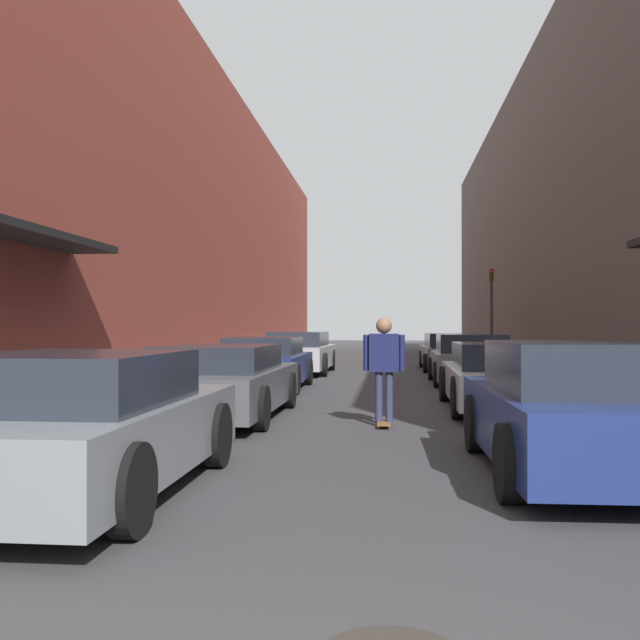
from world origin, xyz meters
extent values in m
plane|color=#38383A|center=(0.00, 19.08, 0.00)|extent=(104.93, 104.93, 0.00)
cube|color=gray|center=(-4.42, 23.85, 0.06)|extent=(1.80, 47.69, 0.12)
cube|color=gray|center=(4.42, 23.85, 0.06)|extent=(1.80, 47.69, 0.12)
cube|color=brown|center=(-7.32, 23.85, 5.22)|extent=(4.00, 47.69, 10.44)
cube|color=black|center=(-4.92, 8.35, 2.90)|extent=(1.00, 4.80, 0.12)
cube|color=#564C47|center=(7.32, 23.85, 5.58)|extent=(4.00, 47.69, 11.16)
cube|color=gray|center=(-2.35, 4.68, 0.52)|extent=(1.92, 4.22, 0.65)
cube|color=#232833|center=(-2.35, 4.47, 1.07)|extent=(1.69, 2.20, 0.46)
cylinder|color=black|center=(-3.29, 5.99, 0.35)|extent=(0.18, 0.70, 0.70)
cylinder|color=black|center=(-1.42, 5.99, 0.35)|extent=(0.18, 0.70, 0.70)
cylinder|color=black|center=(-1.42, 3.38, 0.35)|extent=(0.18, 0.70, 0.70)
cube|color=#515459|center=(-2.36, 10.10, 0.50)|extent=(1.96, 4.75, 0.63)
cube|color=#232833|center=(-2.36, 9.86, 1.01)|extent=(1.71, 2.47, 0.41)
cylinder|color=black|center=(-3.30, 11.57, 0.33)|extent=(0.18, 0.67, 0.67)
cylinder|color=black|center=(-1.42, 11.57, 0.33)|extent=(0.18, 0.67, 0.67)
cylinder|color=black|center=(-3.30, 8.63, 0.33)|extent=(0.18, 0.67, 0.67)
cylinder|color=black|center=(-1.42, 8.63, 0.33)|extent=(0.18, 0.67, 0.67)
cube|color=navy|center=(-2.56, 15.43, 0.51)|extent=(1.85, 4.19, 0.64)
cube|color=#232833|center=(-2.56, 15.22, 1.05)|extent=(1.62, 2.18, 0.43)
cylinder|color=black|center=(-3.46, 16.73, 0.34)|extent=(0.18, 0.69, 0.69)
cylinder|color=black|center=(-1.66, 16.73, 0.34)|extent=(0.18, 0.69, 0.69)
cylinder|color=black|center=(-3.46, 14.13, 0.34)|extent=(0.18, 0.69, 0.69)
cylinder|color=black|center=(-1.66, 14.13, 0.34)|extent=(0.18, 0.69, 0.69)
cube|color=#B7B7BC|center=(-2.46, 21.21, 0.54)|extent=(2.01, 4.81, 0.69)
cube|color=#232833|center=(-2.46, 20.97, 1.11)|extent=(1.72, 2.52, 0.45)
cylinder|color=black|center=(-3.39, 22.69, 0.36)|extent=(0.18, 0.71, 0.71)
cylinder|color=black|center=(-1.53, 22.69, 0.36)|extent=(0.18, 0.71, 0.71)
cylinder|color=black|center=(-3.39, 19.74, 0.36)|extent=(0.18, 0.71, 0.71)
cylinder|color=black|center=(-1.53, 19.74, 0.36)|extent=(0.18, 0.71, 0.71)
cube|color=navy|center=(2.37, 5.96, 0.53)|extent=(1.88, 4.09, 0.68)
cube|color=#232833|center=(2.37, 5.75, 1.13)|extent=(1.63, 2.14, 0.51)
cylinder|color=black|center=(1.49, 7.22, 0.35)|extent=(0.18, 0.70, 0.70)
cylinder|color=black|center=(3.26, 7.22, 0.35)|extent=(0.18, 0.70, 0.70)
cylinder|color=black|center=(1.49, 4.70, 0.35)|extent=(0.18, 0.70, 0.70)
cube|color=silver|center=(2.50, 11.67, 0.49)|extent=(1.98, 4.59, 0.58)
cube|color=#232833|center=(2.50, 11.45, 1.00)|extent=(1.72, 2.40, 0.45)
cylinder|color=black|center=(1.56, 13.09, 0.36)|extent=(0.18, 0.71, 0.71)
cylinder|color=black|center=(3.44, 13.09, 0.36)|extent=(0.18, 0.71, 0.71)
cylinder|color=black|center=(1.56, 10.26, 0.36)|extent=(0.18, 0.71, 0.71)
cylinder|color=black|center=(3.44, 10.26, 0.36)|extent=(0.18, 0.71, 0.71)
cube|color=gray|center=(2.56, 17.49, 0.51)|extent=(1.96, 4.01, 0.66)
cube|color=#232833|center=(2.56, 17.29, 1.08)|extent=(1.71, 2.09, 0.48)
cylinder|color=black|center=(1.62, 18.73, 0.32)|extent=(0.18, 0.64, 0.64)
cylinder|color=black|center=(3.50, 18.73, 0.32)|extent=(0.18, 0.64, 0.64)
cylinder|color=black|center=(1.62, 16.25, 0.32)|extent=(0.18, 0.64, 0.64)
cylinder|color=black|center=(3.50, 16.25, 0.32)|extent=(0.18, 0.64, 0.64)
cube|color=#515459|center=(2.55, 23.23, 0.50)|extent=(2.02, 4.82, 0.65)
cube|color=#232833|center=(2.55, 22.99, 1.05)|extent=(1.74, 2.52, 0.46)
cylinder|color=black|center=(1.62, 24.71, 0.31)|extent=(0.18, 0.63, 0.63)
cylinder|color=black|center=(3.49, 24.71, 0.31)|extent=(0.18, 0.63, 0.63)
cylinder|color=black|center=(1.62, 21.75, 0.31)|extent=(0.18, 0.63, 0.63)
cylinder|color=black|center=(3.49, 21.75, 0.31)|extent=(0.18, 0.63, 0.63)
cube|color=brown|center=(0.37, 9.31, 0.07)|extent=(0.20, 0.78, 0.02)
cylinder|color=beige|center=(0.29, 9.56, 0.03)|extent=(0.03, 0.06, 0.06)
cylinder|color=beige|center=(0.44, 9.56, 0.03)|extent=(0.03, 0.06, 0.06)
cylinder|color=beige|center=(0.29, 9.06, 0.03)|extent=(0.03, 0.06, 0.06)
cylinder|color=beige|center=(0.44, 9.06, 0.03)|extent=(0.03, 0.06, 0.06)
cylinder|color=#2D3351|center=(0.29, 9.31, 0.46)|extent=(0.11, 0.11, 0.76)
cylinder|color=#2D3351|center=(0.44, 9.31, 0.46)|extent=(0.11, 0.11, 0.76)
cube|color=#191E4C|center=(0.37, 9.31, 1.13)|extent=(0.45, 0.20, 0.58)
sphere|color=#8C664C|center=(0.37, 9.31, 1.54)|extent=(0.24, 0.24, 0.24)
cylinder|color=#191E4C|center=(0.09, 9.31, 1.13)|extent=(0.09, 0.09, 0.55)
cylinder|color=#191E4C|center=(0.64, 9.31, 1.13)|extent=(0.09, 0.09, 0.55)
cylinder|color=#2D2D2D|center=(4.10, 24.59, 1.86)|extent=(0.10, 0.10, 3.47)
cube|color=#332D0F|center=(4.10, 24.59, 3.37)|extent=(0.16, 0.16, 0.45)
sphere|color=red|center=(4.10, 24.50, 3.48)|extent=(0.11, 0.11, 0.11)
camera|label=1|loc=(0.46, -1.65, 1.55)|focal=40.00mm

